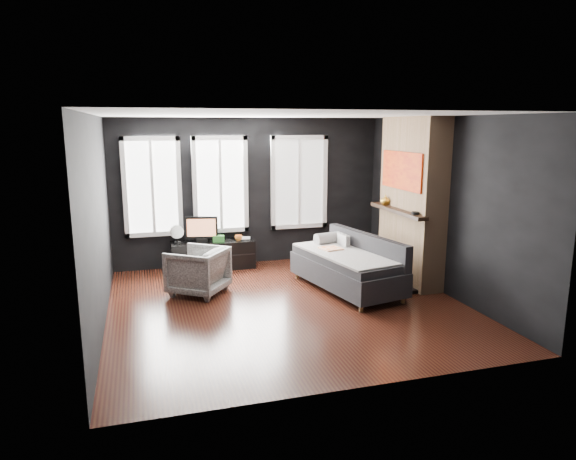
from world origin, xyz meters
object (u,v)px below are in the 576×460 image
object	(u,v)px
monitor	(201,227)
mug	(239,237)
armchair	(198,269)
media_console	(213,255)
book	(241,233)
mantel_vase	(385,200)
sofa	(347,263)

from	to	relation	value
monitor	mug	size ratio (longest dim) A/B	4.38
monitor	armchair	bearing A→B (deg)	-88.07
mug	media_console	bearing A→B (deg)	169.47
mug	book	xyz separation A→B (m)	(0.08, 0.16, 0.05)
armchair	mantel_vase	size ratio (longest dim) A/B	4.62
mug	mantel_vase	xyz separation A→B (m)	(2.34, -1.10, 0.74)
monitor	media_console	bearing A→B (deg)	8.75
armchair	media_console	size ratio (longest dim) A/B	0.54
armchair	mug	xyz separation A→B (m)	(0.88, 1.25, 0.18)
book	mantel_vase	world-z (taller)	mantel_vase
sofa	media_console	distance (m)	2.60
media_console	mantel_vase	size ratio (longest dim) A/B	8.60
sofa	book	distance (m)	2.31
media_console	mantel_vase	bearing A→B (deg)	-23.13
book	armchair	bearing A→B (deg)	-124.09
sofa	monitor	xyz separation A→B (m)	(-2.04, 1.82, 0.33)
monitor	mantel_vase	world-z (taller)	mantel_vase
armchair	monitor	world-z (taller)	monitor
media_console	book	world-z (taller)	book
sofa	mantel_vase	bearing A→B (deg)	21.45
mug	monitor	bearing A→B (deg)	171.68
monitor	book	bearing A→B (deg)	16.72
armchair	monitor	xyz separation A→B (m)	(0.23, 1.35, 0.37)
book	monitor	bearing A→B (deg)	-174.94
sofa	armchair	distance (m)	2.32
monitor	mug	xyz separation A→B (m)	(0.65, -0.10, -0.20)
armchair	book	bearing A→B (deg)	-177.89
armchair	monitor	distance (m)	1.42
mug	book	size ratio (longest dim) A/B	0.59
mantel_vase	monitor	bearing A→B (deg)	158.15
sofa	armchair	xyz separation A→B (m)	(-2.27, 0.47, -0.04)
media_console	book	size ratio (longest dim) A/B	6.49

